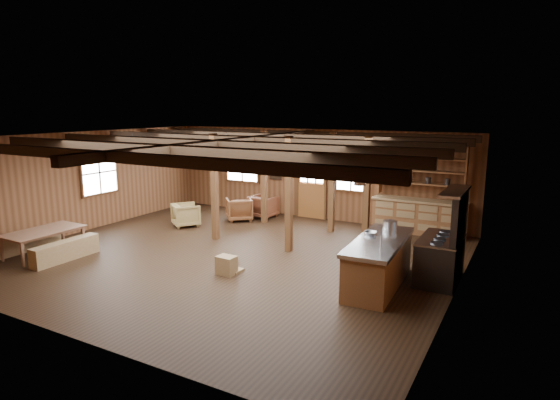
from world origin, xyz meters
name	(u,v)px	position (x,y,z in m)	size (l,w,h in m)	color
room	(231,198)	(0.00, 0.00, 1.40)	(10.04, 9.04, 2.84)	black
ceiling_joists	(234,142)	(0.00, 0.18, 2.68)	(9.80, 8.82, 0.18)	black
timber_posts	(292,187)	(0.52, 2.08, 1.40)	(3.95, 2.35, 2.80)	#4F3216
back_door	(312,190)	(0.00, 4.45, 0.88)	(1.02, 0.08, 2.15)	brown
window_back_left	(242,163)	(-2.60, 4.46, 1.60)	(1.32, 0.06, 1.32)	white
window_back_right	(351,170)	(1.30, 4.46, 1.60)	(1.02, 0.06, 1.32)	white
window_left	(99,173)	(-4.96, 0.50, 1.60)	(0.14, 1.24, 1.32)	white
notice_boards	(270,164)	(-1.50, 4.46, 1.64)	(1.08, 0.03, 0.90)	white
back_counter	(419,212)	(3.40, 4.20, 0.60)	(2.55, 0.60, 2.45)	brown
pendant_lamps	(182,153)	(-2.25, 1.00, 2.25)	(1.86, 2.36, 0.66)	#313133
pot_rack	(381,168)	(3.42, 0.30, 2.27)	(0.35, 3.00, 0.44)	#313133
kitchen_island	(379,262)	(3.60, -0.16, 0.48)	(1.01, 2.54, 1.20)	brown
step_stool	(226,265)	(0.61, -1.08, 0.20)	(0.44, 0.31, 0.39)	brown
commercial_range	(443,252)	(4.65, 0.71, 0.62)	(0.79, 1.53, 1.89)	#313133
dining_table	(45,243)	(-3.90, -2.09, 0.30)	(1.73, 0.97, 0.61)	brown
bench_wall	(26,241)	(-4.65, -2.09, 0.23)	(0.32, 1.70, 0.47)	brown
bench_aisle	(66,251)	(-3.17, -2.09, 0.23)	(0.31, 1.64, 0.45)	brown
armchair_a	(239,209)	(-1.82, 3.06, 0.35)	(0.75, 0.77, 0.70)	brown
armchair_b	(263,206)	(-1.36, 3.76, 0.35)	(0.76, 0.78, 0.71)	brown
armchair_c	(186,215)	(-2.80, 1.70, 0.34)	(0.72, 0.74, 0.68)	#9B7E46
counter_pot	(390,225)	(3.56, 0.71, 1.03)	(0.30, 0.30, 0.18)	silver
bowl	(370,233)	(3.33, 0.11, 0.97)	(0.25, 0.25, 0.06)	silver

